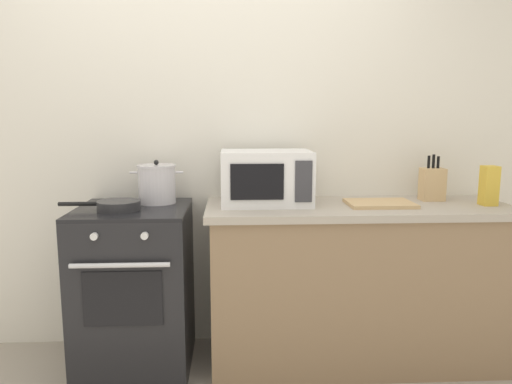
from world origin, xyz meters
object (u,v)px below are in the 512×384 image
knife_block (432,184)px  pasta_box (489,186)px  cutting_board (380,203)px  stock_pot (157,184)px  microwave (266,177)px  frying_pan (117,205)px  stove (135,289)px

knife_block → pasta_box: (0.25, -0.17, 0.01)m
pasta_box → cutting_board: bearing=177.1°
stock_pot → microwave: bearing=-5.3°
microwave → pasta_box: (1.23, -0.11, -0.04)m
frying_pan → cutting_board: bearing=2.7°
frying_pan → cutting_board: size_ratio=1.18×
knife_block → pasta_box: size_ratio=1.23×
pasta_box → frying_pan: bearing=-178.9°
microwave → pasta_box: bearing=-5.0°
frying_pan → pasta_box: (2.03, 0.04, 0.08)m
cutting_board → stove: bearing=-180.0°
stove → pasta_box: 2.05m
microwave → stove: bearing=-173.8°
stove → cutting_board: cutting_board is taller
stove → stock_pot: stock_pot is taller
stove → frying_pan: (-0.06, -0.07, 0.48)m
microwave → cutting_board: 0.65m
stock_pot → microwave: microwave is taller
stock_pot → pasta_box: bearing=-5.1°
cutting_board → knife_block: size_ratio=1.33×
stock_pot → frying_pan: stock_pot is taller
stove → stock_pot: size_ratio=3.07×
knife_block → frying_pan: bearing=-173.3°
cutting_board → frying_pan: bearing=-177.3°
stove → stock_pot: bearing=49.4°
stock_pot → pasta_box: 1.86m
frying_pan → cutting_board: frying_pan is taller
frying_pan → knife_block: knife_block is taller
stock_pot → cutting_board: size_ratio=0.83×
stock_pot → cutting_board: (1.25, -0.14, -0.10)m
stock_pot → frying_pan: (-0.18, -0.20, -0.08)m
knife_block → microwave: bearing=-176.4°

